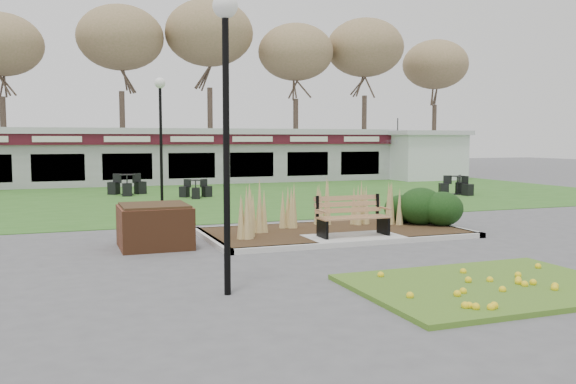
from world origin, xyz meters
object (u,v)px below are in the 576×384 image
object	(u,v)px
lamp_post_mid_right	(160,113)
patio_umbrella	(397,153)
bistro_set_b	(127,188)
bistro_set_d	(457,188)
park_bench	(352,216)
brick_planter	(155,226)
lamp_post_near_left	(226,77)
service_hut	(424,155)
bistro_set_a	(196,192)
food_pavilion	(186,156)

from	to	relation	value
lamp_post_mid_right	patio_umbrella	bearing A→B (deg)	31.70
bistro_set_b	patio_umbrella	world-z (taller)	patio_umbrella
lamp_post_mid_right	bistro_set_d	xyz separation A→B (m)	(12.38, 0.22, -2.96)
park_bench	brick_planter	distance (m)	4.47
lamp_post_near_left	brick_planter	bearing A→B (deg)	95.66
service_hut	bistro_set_b	world-z (taller)	service_hut
brick_planter	service_hut	size ratio (longest dim) A/B	0.34
lamp_post_near_left	bistro_set_a	distance (m)	15.69
bistro_set_a	bistro_set_d	bearing A→B (deg)	-13.38
brick_planter	bistro_set_b	bearing A→B (deg)	86.89
park_bench	brick_planter	xyz separation A→B (m)	(-4.40, 0.75, -0.11)
service_hut	food_pavilion	bearing A→B (deg)	171.73
food_pavilion	service_hut	bearing A→B (deg)	-8.27
food_pavilion	bistro_set_d	bearing A→B (deg)	-49.16
food_pavilion	bistro_set_a	world-z (taller)	food_pavilion
lamp_post_mid_right	bistro_set_a	bearing A→B (deg)	57.33
bistro_set_a	bistro_set_d	distance (m)	10.92
lamp_post_near_left	food_pavilion	bearing A→B (deg)	80.43
park_bench	food_pavilion	size ratio (longest dim) A/B	0.07
food_pavilion	service_hut	xyz separation A→B (m)	(13.50, -1.96, -0.03)
lamp_post_mid_right	patio_umbrella	size ratio (longest dim) A/B	1.83
patio_umbrella	bistro_set_b	bearing A→B (deg)	-164.96
service_hut	patio_umbrella	bearing A→B (deg)	180.00
bistro_set_b	lamp_post_near_left	bearing A→B (deg)	-90.83
bistro_set_b	bistro_set_d	world-z (taller)	bistro_set_b
brick_planter	service_hut	distance (m)	24.71
park_bench	bistro_set_a	distance (m)	11.48
bistro_set_b	bistro_set_d	size ratio (longest dim) A/B	1.11
park_bench	lamp_post_near_left	size ratio (longest dim) A/B	0.38
lamp_post_mid_right	bistro_set_b	size ratio (longest dim) A/B	2.76
lamp_post_near_left	bistro_set_a	world-z (taller)	lamp_post_near_left
bistro_set_a	bistro_set_d	world-z (taller)	bistro_set_d
bistro_set_d	lamp_post_near_left	bearing A→B (deg)	-136.51
bistro_set_d	patio_umbrella	distance (m)	9.25
lamp_post_mid_right	bistro_set_d	size ratio (longest dim) A/B	3.06
lamp_post_near_left	bistro_set_d	size ratio (longest dim) A/B	3.09
brick_planter	bistro_set_d	distance (m)	15.99
service_hut	lamp_post_mid_right	bearing A→B (deg)	-151.19
lamp_post_near_left	lamp_post_mid_right	world-z (taller)	lamp_post_near_left
park_bench	bistro_set_d	distance (m)	12.91
food_pavilion	bistro_set_d	size ratio (longest dim) A/B	16.92
food_pavilion	bistro_set_b	bearing A→B (deg)	-121.25
lamp_post_near_left	patio_umbrella	xyz separation A→B (m)	(15.65, 21.50, -1.73)
park_bench	bistro_set_b	distance (m)	14.11
brick_planter	bistro_set_d	size ratio (longest dim) A/B	1.03
park_bench	bistro_set_d	world-z (taller)	park_bench
service_hut	bistro_set_d	distance (m)	9.85
bistro_set_a	bistro_set_d	size ratio (longest dim) A/B	0.90
bistro_set_a	patio_umbrella	xyz separation A→B (m)	(12.95, 6.34, 1.29)
park_bench	lamp_post_mid_right	xyz separation A→B (m)	(-3.02, 8.67, 2.66)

